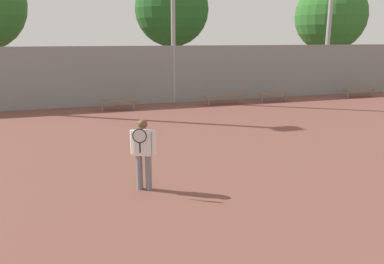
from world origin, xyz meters
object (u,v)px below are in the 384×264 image
at_px(light_pole_near_left, 331,1).
at_px(tree_green_broad, 172,9).
at_px(tennis_player, 143,150).
at_px(tree_dark_dense, 331,16).
at_px(bench_by_gate, 274,94).
at_px(bench_courtside_near, 361,90).
at_px(bench_courtside_far, 225,96).
at_px(bench_adjacent_court, 118,101).

bearing_deg(light_pole_near_left, tree_green_broad, 143.13).
height_order(tennis_player, tree_dark_dense, tree_dark_dense).
xyz_separation_m(bench_by_gate, tree_dark_dense, (7.68, 6.11, 4.37)).
height_order(tennis_player, tree_green_broad, tree_green_broad).
height_order(light_pole_near_left, tree_dark_dense, light_pole_near_left).
bearing_deg(tree_dark_dense, light_pole_near_left, -127.35).
xyz_separation_m(tennis_player, bench_courtside_near, (14.25, 9.70, -0.49)).
xyz_separation_m(tree_green_broad, tree_dark_dense, (11.19, -1.77, -0.34)).
bearing_deg(tree_dark_dense, tennis_player, -136.03).
height_order(light_pole_near_left, tree_green_broad, light_pole_near_left).
height_order(bench_by_gate, tree_dark_dense, tree_dark_dense).
relative_size(tennis_player, bench_courtside_far, 0.73).
height_order(bench_courtside_near, bench_courtside_far, same).
relative_size(tennis_player, bench_by_gate, 0.91).
bearing_deg(bench_by_gate, light_pole_near_left, 23.10).
bearing_deg(bench_courtside_near, tennis_player, -145.77).
distance_m(bench_courtside_far, bench_by_gate, 2.81).
xyz_separation_m(tennis_player, light_pole_near_left, (13.18, 11.60, 4.44)).
distance_m(light_pole_near_left, tree_dark_dense, 5.33).
bearing_deg(tennis_player, bench_by_gate, 71.89).
distance_m(bench_adjacent_court, tree_dark_dense, 17.56).
relative_size(tennis_player, light_pole_near_left, 0.18).
bearing_deg(tree_dark_dense, bench_by_gate, -141.46).
bearing_deg(bench_adjacent_court, bench_courtside_far, 0.00).
relative_size(bench_courtside_near, light_pole_near_left, 0.24).
xyz_separation_m(tennis_player, bench_courtside_far, (5.90, 9.70, -0.49)).
bearing_deg(bench_by_gate, tennis_player, -131.94).
relative_size(bench_adjacent_court, tree_green_broad, 0.24).
xyz_separation_m(bench_courtside_far, bench_by_gate, (2.81, 0.00, -0.00)).
bearing_deg(tennis_player, light_pole_near_left, 65.19).
bearing_deg(tennis_player, bench_courtside_near, 58.05).
relative_size(bench_courtside_far, bench_by_gate, 1.24).
relative_size(tennis_player, bench_adjacent_court, 0.89).
relative_size(tree_green_broad, tree_dark_dense, 1.04).
bearing_deg(tree_green_broad, tree_dark_dense, -8.99).
xyz_separation_m(tennis_player, bench_by_gate, (8.71, 9.70, -0.49)).
height_order(tennis_player, bench_by_gate, tennis_player).
bearing_deg(tree_green_broad, bench_courtside_far, -84.88).
bearing_deg(bench_adjacent_court, tree_dark_dense, 21.07).
relative_size(bench_adjacent_court, light_pole_near_left, 0.20).
xyz_separation_m(bench_courtside_near, tree_green_broad, (-9.06, 7.89, 4.71)).
bearing_deg(light_pole_near_left, bench_by_gate, -156.90).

